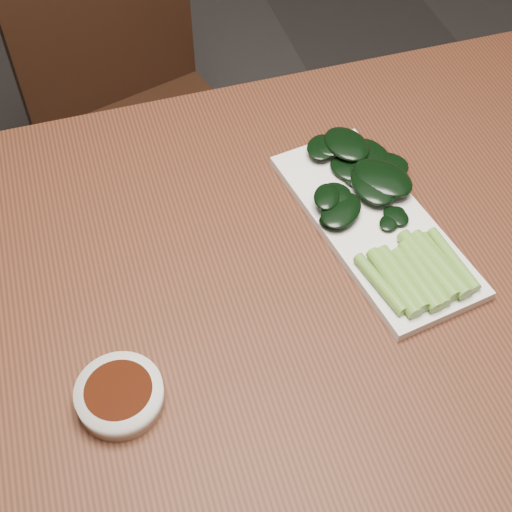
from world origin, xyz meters
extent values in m
plane|color=#2F2C2C|center=(0.00, 0.00, 0.00)|extent=(6.00, 6.00, 0.00)
cube|color=#482314|center=(0.00, 0.00, 0.73)|extent=(1.40, 0.80, 0.04)
cylinder|color=#482314|center=(0.64, 0.34, 0.35)|extent=(0.05, 0.05, 0.71)
cube|color=black|center=(-0.06, 0.64, 0.43)|extent=(0.49, 0.49, 0.04)
cylinder|color=black|center=(-0.18, 0.43, 0.21)|extent=(0.04, 0.04, 0.41)
cylinder|color=black|center=(0.14, 0.53, 0.21)|extent=(0.04, 0.04, 0.41)
cylinder|color=black|center=(-0.27, 0.75, 0.21)|extent=(0.04, 0.04, 0.41)
cylinder|color=black|center=(0.05, 0.85, 0.21)|extent=(0.04, 0.04, 0.41)
cube|color=black|center=(-0.11, 0.81, 0.67)|extent=(0.39, 0.14, 0.44)
cylinder|color=silver|center=(-0.22, -0.10, 0.76)|extent=(0.10, 0.10, 0.03)
cylinder|color=#351104|center=(-0.22, -0.10, 0.78)|extent=(0.07, 0.07, 0.00)
cube|color=silver|center=(0.14, 0.06, 0.76)|extent=(0.19, 0.35, 0.01)
cylinder|color=#649934|center=(0.11, -0.05, 0.77)|extent=(0.03, 0.10, 0.02)
cylinder|color=#649934|center=(0.12, -0.05, 0.77)|extent=(0.03, 0.10, 0.02)
cylinder|color=#649934|center=(0.13, -0.05, 0.77)|extent=(0.03, 0.10, 0.02)
cylinder|color=#649934|center=(0.15, -0.05, 0.77)|extent=(0.03, 0.10, 0.02)
cylinder|color=#649934|center=(0.16, -0.05, 0.77)|extent=(0.03, 0.10, 0.02)
cylinder|color=#649934|center=(0.17, -0.04, 0.77)|extent=(0.04, 0.11, 0.02)
cylinder|color=#649934|center=(0.19, -0.04, 0.77)|extent=(0.04, 0.11, 0.02)
cylinder|color=#649934|center=(0.20, -0.04, 0.77)|extent=(0.03, 0.10, 0.01)
cylinder|color=#649934|center=(0.21, -0.04, 0.77)|extent=(0.03, 0.10, 0.01)
ellipsoid|color=black|center=(0.15, 0.15, 0.77)|extent=(0.07, 0.07, 0.01)
ellipsoid|color=black|center=(0.14, 0.19, 0.78)|extent=(0.06, 0.06, 0.01)
ellipsoid|color=black|center=(0.10, 0.09, 0.78)|extent=(0.05, 0.05, 0.01)
ellipsoid|color=black|center=(0.18, 0.14, 0.77)|extent=(0.09, 0.07, 0.01)
ellipsoid|color=black|center=(0.18, 0.11, 0.77)|extent=(0.06, 0.04, 0.01)
ellipsoid|color=black|center=(0.10, 0.08, 0.78)|extent=(0.08, 0.08, 0.01)
ellipsoid|color=black|center=(0.10, 0.10, 0.78)|extent=(0.05, 0.05, 0.01)
ellipsoid|color=black|center=(0.18, 0.18, 0.78)|extent=(0.06, 0.05, 0.01)
ellipsoid|color=black|center=(0.16, 0.11, 0.78)|extent=(0.06, 0.08, 0.01)
ellipsoid|color=black|center=(0.18, 0.11, 0.78)|extent=(0.10, 0.11, 0.02)
ellipsoid|color=black|center=(0.12, 0.20, 0.78)|extent=(0.07, 0.07, 0.01)
ellipsoid|color=black|center=(0.18, 0.16, 0.78)|extent=(0.06, 0.07, 0.01)
ellipsoid|color=black|center=(0.15, 0.19, 0.78)|extent=(0.07, 0.09, 0.01)
ellipsoid|color=black|center=(0.09, 0.10, 0.78)|extent=(0.05, 0.06, 0.01)
ellipsoid|color=black|center=(0.16, 0.13, 0.77)|extent=(0.07, 0.06, 0.01)
ellipsoid|color=black|center=(0.17, 0.05, 0.77)|extent=(0.04, 0.05, 0.01)
ellipsoid|color=black|center=(0.17, 0.05, 0.77)|extent=(0.04, 0.04, 0.01)
ellipsoid|color=black|center=(0.16, 0.04, 0.77)|extent=(0.04, 0.04, 0.01)
ellipsoid|color=black|center=(0.09, 0.07, 0.77)|extent=(0.05, 0.05, 0.01)
camera|label=1|loc=(-0.19, -0.49, 1.47)|focal=50.00mm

